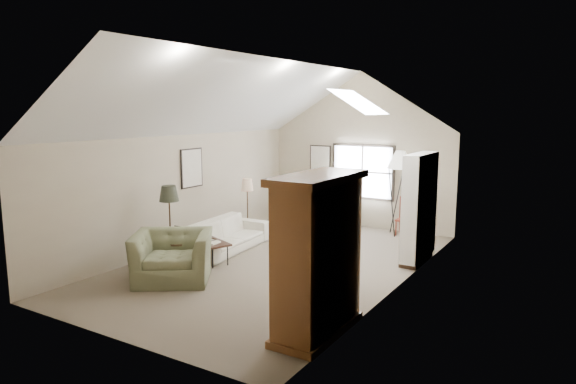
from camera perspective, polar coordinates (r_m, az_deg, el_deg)
The scene contains 18 objects.
room_shell at distance 9.89m, azimuth -1.23°, elevation 10.08°, with size 5.01×8.01×4.00m.
window at distance 13.45m, azimuth 8.29°, elevation 2.24°, with size 1.72×0.08×1.42m, color black.
skylight at distance 10.07m, azimuth 7.94°, elevation 10.05°, with size 0.80×1.20×0.52m, color white, non-canonical shape.
wall_art at distance 12.61m, azimuth -3.66°, elevation 3.13°, with size 1.97×3.71×0.88m.
armoire at distance 6.99m, azimuth 3.34°, elevation -7.06°, with size 0.60×1.50×2.20m, color brown.
tv_alcove at distance 10.54m, azimuth 14.41°, elevation -1.51°, with size 0.32×1.30×2.10m, color white.
media_console at distance 10.73m, azimuth 14.13°, elevation -5.96°, with size 0.34×1.18×0.60m, color #382316.
tv_panel at distance 10.59m, azimuth 14.26°, elevation -2.72°, with size 0.05×0.90×0.55m, color black.
sofa at distance 11.32m, azimuth -6.83°, elevation -4.76°, with size 2.32×0.91×0.68m, color beige.
armchair_near at distance 9.50m, azimuth -12.71°, elevation -7.02°, with size 1.35×1.18×0.88m, color #6B6E4D.
armchair_far at distance 13.62m, azimuth 5.38°, elevation -1.73°, with size 1.04×1.07×0.97m, color #5B6345.
coffee_table at distance 10.48m, azimuth -8.49°, elevation -6.61°, with size 0.85×0.47×0.43m, color #3C2118.
bowl at distance 10.42m, azimuth -8.52°, elevation -5.33°, with size 0.20×0.20×0.05m, color #352115.
side_table at distance 10.10m, azimuth -12.02°, elevation -6.89°, with size 0.58×0.58×0.58m, color #3B2A18.
side_chair at distance 12.85m, azimuth 12.80°, elevation -2.67°, with size 0.36×0.36×0.93m, color maroon.
tripod_lamp at distance 12.71m, azimuth 12.23°, elevation -0.08°, with size 0.61×0.61×2.11m, color white, non-canonical shape.
dark_lamp at distance 10.39m, azimuth -12.97°, elevation -3.54°, with size 0.39×0.39×1.61m, color #25281C, non-canonical shape.
tan_lamp at distance 12.35m, azimuth -4.52°, elevation -1.71°, with size 0.29×0.29×1.45m, color tan, non-canonical shape.
Camera 1 is at (5.32, -8.33, 3.05)m, focal length 32.00 mm.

